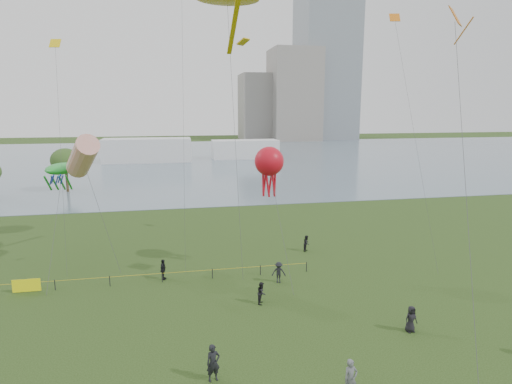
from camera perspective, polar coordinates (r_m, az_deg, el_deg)
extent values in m
cube|color=slate|center=(119.20, -8.30, 4.46)|extent=(400.00, 120.00, 0.08)
cube|color=gray|center=(187.57, 5.08, 12.74)|extent=(20.00, 20.00, 38.00)
cube|color=gray|center=(190.02, 0.40, 11.25)|extent=(16.00, 18.00, 28.00)
cube|color=silver|center=(113.97, -14.28, 5.43)|extent=(22.00, 8.00, 6.00)
cube|color=white|center=(118.44, -1.47, 5.73)|extent=(18.00, 7.00, 5.00)
cylinder|color=#3B2E1B|center=(77.08, -23.87, 1.19)|extent=(0.44, 0.44, 3.25)
ellipsoid|color=#385822|center=(76.59, -24.08, 3.88)|extent=(4.62, 4.62, 3.90)
cylinder|color=black|center=(36.68, -25.23, -11.15)|extent=(0.07, 0.07, 0.85)
cylinder|color=black|center=(35.88, -18.92, -11.16)|extent=(0.07, 0.07, 0.85)
cylinder|color=black|center=(35.52, -12.40, -11.03)|extent=(0.07, 0.07, 0.85)
cylinder|color=black|center=(35.61, -5.84, -10.76)|extent=(0.07, 0.07, 0.85)
cylinder|color=black|center=(36.14, 0.59, -10.37)|extent=(0.07, 0.07, 0.85)
cylinder|color=black|center=(37.10, 6.75, -9.86)|extent=(0.07, 0.07, 0.85)
cylinder|color=yellow|center=(35.40, -12.42, -10.55)|extent=(24.00, 0.03, 0.03)
cube|color=#FFF90D|center=(37.19, -28.28, -10.92)|extent=(2.00, 0.04, 1.00)
imported|color=#5A5D61|center=(22.74, 12.50, -23.12)|extent=(0.77, 0.56, 1.94)
imported|color=black|center=(31.13, 0.76, -13.30)|extent=(0.85, 0.94, 1.59)
imported|color=black|center=(34.56, 3.04, -10.64)|extent=(1.20, 0.82, 1.72)
imported|color=black|center=(35.89, -12.29, -10.07)|extent=(0.71, 1.07, 1.70)
imported|color=black|center=(29.23, 19.96, -15.63)|extent=(0.87, 0.61, 1.68)
imported|color=black|center=(23.43, -5.73, -21.73)|extent=(0.81, 0.63, 1.96)
imported|color=black|center=(42.02, 6.76, -6.80)|extent=(0.93, 0.97, 1.57)
cylinder|color=#3F3F42|center=(35.20, -2.80, 7.17)|extent=(0.39, 5.08, 22.49)
cube|color=#D6A20B|center=(34.04, -2.84, 21.98)|extent=(0.36, 6.98, 4.09)
cube|color=#D6A20B|center=(29.99, -1.71, 19.39)|extent=(0.95, 0.95, 0.42)
cylinder|color=#3F3F42|center=(37.31, -19.81, -3.10)|extent=(2.45, 0.50, 9.85)
cylinder|color=red|center=(36.91, -22.12, 4.38)|extent=(3.66, 5.11, 3.81)
cylinder|color=#1A2DBC|center=(36.25, -24.46, 1.53)|extent=(0.60, 1.13, 0.88)
cylinder|color=#1A2DBC|center=(36.68, -24.75, 1.61)|extent=(0.60, 1.13, 0.88)
cylinder|color=#1A2DBC|center=(36.65, -25.48, 1.54)|extent=(0.60, 1.13, 0.88)
cylinder|color=#1A2DBC|center=(36.21, -25.66, 1.42)|extent=(0.60, 1.13, 0.88)
cylinder|color=#1A2DBC|center=(35.95, -25.03, 1.41)|extent=(0.60, 1.13, 0.88)
cylinder|color=#3F3F42|center=(38.20, -25.26, -4.24)|extent=(0.09, 7.41, 8.51)
ellipsoid|color=green|center=(40.92, -24.47, 2.87)|extent=(2.54, 4.57, 0.89)
cylinder|color=green|center=(39.72, -26.00, 1.06)|extent=(0.16, 1.79, 1.54)
cylinder|color=green|center=(39.58, -25.23, 1.10)|extent=(0.16, 1.79, 1.54)
cylinder|color=green|center=(39.45, -24.46, 1.13)|extent=(0.16, 1.79, 1.54)
cylinder|color=green|center=(39.32, -23.68, 1.16)|extent=(0.16, 1.79, 1.54)
cylinder|color=#3F3F42|center=(33.56, 3.34, -4.42)|extent=(0.71, 5.61, 9.38)
sphere|color=red|center=(35.23, 1.76, 4.11)|extent=(2.42, 2.42, 2.42)
cylinder|color=red|center=(35.58, 2.53, 1.57)|extent=(0.18, 0.54, 2.60)
cylinder|color=red|center=(35.94, 1.98, 1.67)|extent=(0.49, 0.36, 2.61)
cylinder|color=red|center=(35.83, 1.20, 1.65)|extent=(0.49, 0.36, 2.61)
cylinder|color=red|center=(35.36, 0.96, 1.52)|extent=(0.18, 0.54, 2.60)
cylinder|color=red|center=(34.99, 1.50, 1.42)|extent=(0.49, 0.36, 2.61)
cylinder|color=red|center=(35.10, 2.30, 1.44)|extent=(0.49, 0.36, 2.61)
cylinder|color=#3F3F42|center=(24.57, 26.23, 0.34)|extent=(4.55, 10.80, 19.13)
cube|color=orange|center=(30.39, 25.03, 20.47)|extent=(1.37, 1.37, 1.12)
cylinder|color=orange|center=(29.50, 25.94, 18.74)|extent=(0.08, 1.58, 1.35)
cube|color=yellow|center=(42.11, -25.22, 17.51)|extent=(1.04, 1.00, 0.76)
cube|color=orange|center=(42.40, 18.01, 21.26)|extent=(0.93, 0.60, 0.76)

